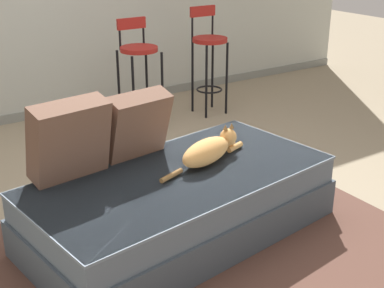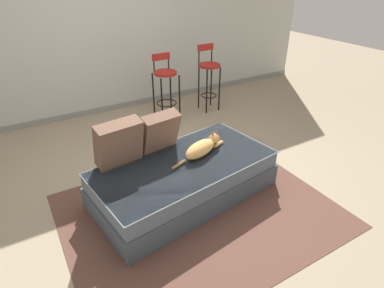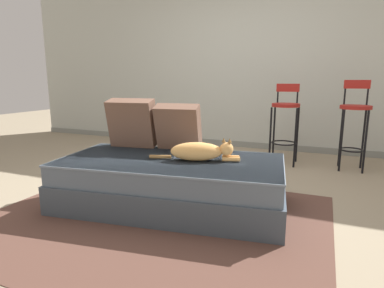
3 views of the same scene
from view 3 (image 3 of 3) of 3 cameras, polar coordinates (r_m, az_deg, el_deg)
The scene contains 10 objects.
ground_plane at distance 3.13m, azimuth -0.45°, elevation -8.28°, with size 16.00×16.00×0.00m, color gray.
wall_back_panel at distance 5.10m, azimuth 9.71°, elevation 14.02°, with size 8.00×0.10×2.60m, color #B7BCB2.
wall_baseboard_trim at distance 5.14m, azimuth 9.11°, elevation -0.06°, with size 8.00×0.02×0.09m, color gray.
area_rug at distance 2.54m, azimuth -6.75°, elevation -13.06°, with size 2.55×2.03×0.01m, color brown.
couch at distance 2.72m, azimuth -3.76°, elevation -6.77°, with size 1.95×1.17×0.41m.
throw_pillow_corner at distance 3.14m, azimuth -10.57°, elevation 3.70°, with size 0.48×0.31×0.47m.
throw_pillow_middle at distance 2.97m, azimuth -2.47°, elevation 3.08°, with size 0.44×0.31×0.43m.
cat at distance 2.59m, azimuth 1.47°, elevation -1.32°, with size 0.73×0.31×0.19m.
bar_stool_near_window at distance 4.18m, azimuth 16.25°, elevation 4.74°, with size 0.34×0.34×1.00m.
bar_stool_by_doorway at distance 4.17m, azimuth 26.95°, elevation 4.26°, with size 0.34×0.34×1.05m.
Camera 3 is at (1.15, -2.71, 1.05)m, focal length 30.00 mm.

